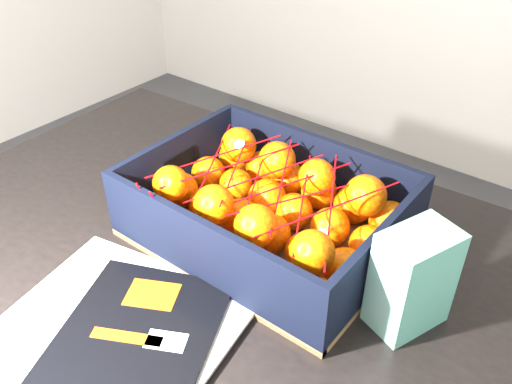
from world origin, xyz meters
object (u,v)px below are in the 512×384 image
Objects in this scene: produce_crate at (267,218)px; magazine_stack at (119,334)px; table at (226,293)px; retail_carton at (412,279)px.

magazine_stack is at bearing -94.92° from produce_crate.
retail_carton is (0.30, 0.05, 0.18)m from table.
magazine_stack is 0.89× the size of produce_crate.
retail_carton is at bearing 9.13° from table.
magazine_stack reaches higher than table.
produce_crate is (0.03, 0.08, 0.14)m from table.
produce_crate is at bearing 85.08° from magazine_stack.
table is at bearing -112.86° from produce_crate.
produce_crate is 0.27m from retail_carton.
magazine_stack is (0.01, -0.23, 0.11)m from table.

